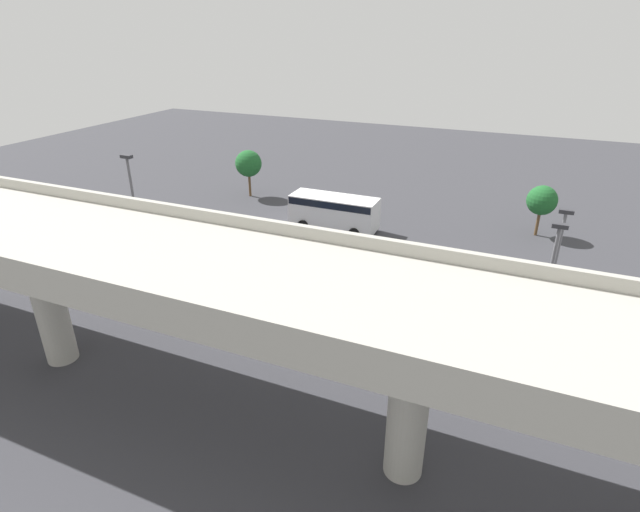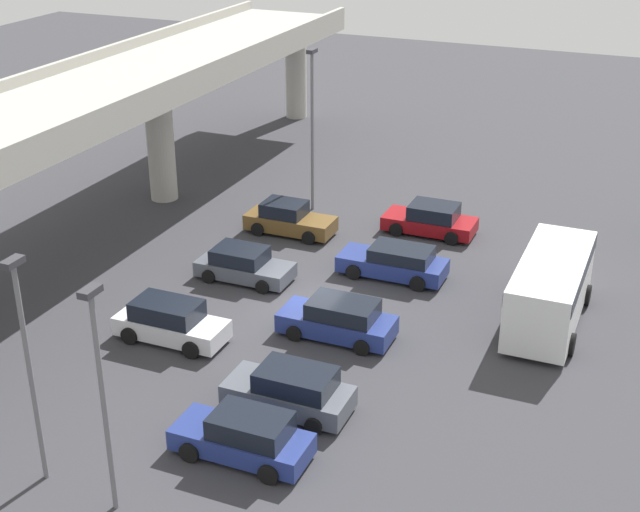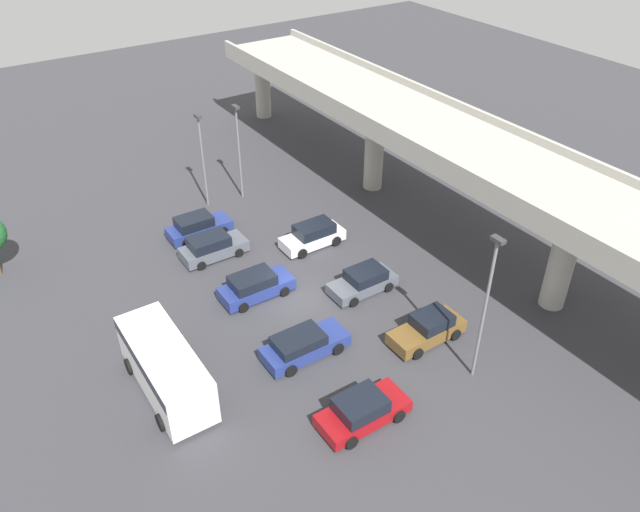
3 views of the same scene
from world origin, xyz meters
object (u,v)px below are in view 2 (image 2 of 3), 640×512
at_px(parked_car_3, 339,320).
at_px(parked_car_5, 395,262).
at_px(parked_car_7, 431,220).
at_px(lamp_post_by_overpass, 312,119).
at_px(shuttle_bus, 551,286).
at_px(lamp_post_mid_lot, 101,384).
at_px(parked_car_2, 170,322).
at_px(parked_car_0, 244,437).
at_px(parked_car_6, 289,219).
at_px(lamp_post_near_aisle, 27,354).
at_px(parked_car_1, 291,391).
at_px(parked_car_4, 244,265).

distance_m(parked_car_3, parked_car_5, 6.05).
bearing_deg(parked_car_7, lamp_post_by_overpass, -5.77).
bearing_deg(lamp_post_by_overpass, shuttle_bus, -119.46).
xyz_separation_m(lamp_post_mid_lot, lamp_post_by_overpass, (24.12, 4.05, 0.70)).
distance_m(parked_car_2, shuttle_bus, 15.27).
xyz_separation_m(parked_car_7, shuttle_bus, (-7.12, -7.04, 0.95)).
bearing_deg(lamp_post_mid_lot, lamp_post_by_overpass, 9.53).
height_order(parked_car_0, parked_car_6, parked_car_6).
bearing_deg(lamp_post_near_aisle, lamp_post_mid_lot, -96.84).
bearing_deg(shuttle_bus, lamp_post_mid_lot, 149.11).
relative_size(parked_car_7, lamp_post_mid_lot, 0.63).
bearing_deg(parked_car_0, shuttle_bus, -120.12).
bearing_deg(lamp_post_by_overpass, parked_car_2, -178.60).
height_order(shuttle_bus, lamp_post_by_overpass, lamp_post_by_overpass).
xyz_separation_m(parked_car_0, shuttle_bus, (12.67, -7.35, 0.93)).
distance_m(parked_car_0, parked_car_2, 8.20).
bearing_deg(lamp_post_mid_lot, lamp_post_near_aisle, 83.16).
distance_m(lamp_post_near_aisle, lamp_post_mid_lot, 2.81).
distance_m(parked_car_3, lamp_post_near_aisle, 13.18).
height_order(parked_car_1, shuttle_bus, shuttle_bus).
bearing_deg(parked_car_4, parked_car_5, 24.85).
distance_m(parked_car_7, lamp_post_near_aisle, 24.03).
height_order(parked_car_4, parked_car_6, parked_car_6).
distance_m(parked_car_3, lamp_post_mid_lot, 12.65).
relative_size(parked_car_6, lamp_post_by_overpass, 0.52).
xyz_separation_m(lamp_post_near_aisle, lamp_post_by_overpass, (23.78, 1.26, 0.59)).
xyz_separation_m(parked_car_1, parked_car_5, (11.39, 0.04, -0.05)).
bearing_deg(lamp_post_mid_lot, shuttle_bus, -30.89).
bearing_deg(parked_car_6, shuttle_bus, -17.82).
xyz_separation_m(parked_car_3, lamp_post_near_aisle, (-11.59, 5.11, 3.63)).
relative_size(parked_car_1, parked_car_5, 0.91).
height_order(parked_car_4, parked_car_7, parked_car_7).
relative_size(parked_car_7, lamp_post_near_aisle, 0.62).
xyz_separation_m(parked_car_4, lamp_post_by_overpass, (9.01, 0.50, 4.29)).
xyz_separation_m(parked_car_1, parked_car_2, (2.55, 6.36, 0.03)).
distance_m(parked_car_1, lamp_post_mid_lot, 7.93).
xyz_separation_m(parked_car_3, parked_car_6, (8.77, 6.19, -0.02)).
xyz_separation_m(shuttle_bus, lamp_post_mid_lot, (-16.32, 9.76, 2.61)).
xyz_separation_m(parked_car_0, lamp_post_by_overpass, (20.47, 6.46, 4.24)).
bearing_deg(parked_car_6, parked_car_1, -65.12).
distance_m(parked_car_1, lamp_post_near_aisle, 9.06).
bearing_deg(parked_car_0, lamp_post_mid_lot, 56.53).
xyz_separation_m(parked_car_6, lamp_post_near_aisle, (-20.36, -1.08, 3.66)).
bearing_deg(lamp_post_near_aisle, parked_car_3, -23.80).
xyz_separation_m(lamp_post_near_aisle, lamp_post_mid_lot, (-0.34, -2.79, -0.10)).
bearing_deg(parked_car_5, parked_car_0, 89.09).
distance_m(parked_car_6, parked_car_7, 7.13).
bearing_deg(parked_car_1, parked_car_4, -53.90).
bearing_deg(lamp_post_mid_lot, parked_car_6, 10.60).
bearing_deg(lamp_post_near_aisle, parked_car_2, 5.78).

